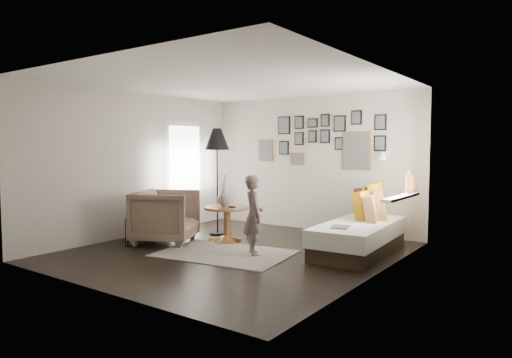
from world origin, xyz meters
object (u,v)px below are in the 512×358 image
Objects in this scene: vase at (224,196)px; daybed at (362,231)px; armchair at (166,216)px; demijohn_large at (334,248)px; child at (254,215)px; pedestal_table at (227,226)px; magazine_basket at (136,232)px; floor_lamp at (217,143)px; demijohn_small at (353,254)px.

vase reaches higher than daybed.
vase is 0.56× the size of armchair.
child is (-1.12, -0.40, 0.42)m from demijohn_large.
armchair is at bearing -136.60° from vase.
vase is (-0.08, 0.02, 0.49)m from pedestal_table.
magazine_basket is (-0.29, -0.39, -0.23)m from armchair.
floor_lamp is 2.06m from child.
pedestal_table is at bearing 176.96° from demijohn_large.
vase reaches higher than armchair.
magazine_basket is 3.27m from demijohn_large.
magazine_basket is at bearing -133.09° from vase.
child is (0.92, -0.51, 0.32)m from pedestal_table.
daybed is 1.82× the size of child.
floor_lamp is (-0.57, 0.42, 1.41)m from pedestal_table.
daybed is 3.22m from armchair.
floor_lamp is (-0.49, 0.40, 0.91)m from vase.
demijohn_large is (3.13, 0.94, -0.03)m from magazine_basket.
armchair is 2.91m from demijohn_large.
daybed is 1.69m from child.
floor_lamp is 1.63× the size of child.
vase is at bearing 46.91° from magazine_basket.
demijohn_large is at bearing 16.72° from magazine_basket.
floor_lamp is at bearing -179.30° from daybed.
armchair is (-2.97, -1.26, 0.12)m from daybed.
pedestal_table is 0.50m from vase.
demijohn_small is at bearing 13.26° from magazine_basket.
pedestal_table is at bearing 174.55° from demijohn_small.
child reaches higher than magazine_basket.
pedestal_table is 0.64× the size of child.
demijohn_large is at bearing -106.36° from armchair.
daybed is at bearing 15.52° from pedestal_table.
pedestal_table is 1.81× the size of demijohn_small.
armchair is 0.82× the size of child.
floor_lamp reaches higher than magazine_basket.
child is at bearing -141.52° from daybed.
vase reaches higher than demijohn_large.
magazine_basket is 1.03× the size of demijohn_small.
vase is 1.18× the size of demijohn_large.
armchair is (-0.79, -0.66, 0.17)m from pedestal_table.
demijohn_small is at bearing -18.92° from demijohn_large.
armchair is 2.24× the size of magazine_basket.
vase is at bearing -39.18° from floor_lamp.
magazine_basket is (-1.00, -1.07, -0.56)m from vase.
child reaches higher than daybed.
vase is at bearing -73.84° from armchair.
floor_lamp is 2.14m from magazine_basket.
child is at bearing -31.75° from floor_lamp.
demijohn_large is (2.62, -0.53, -1.50)m from floor_lamp.
child is at bearing -112.28° from armchair.
magazine_basket is 0.37× the size of child.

